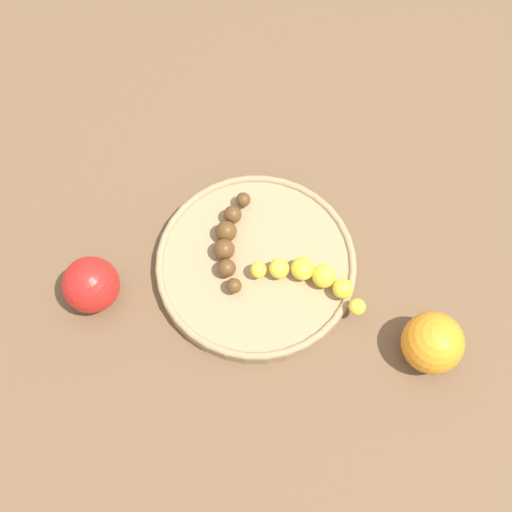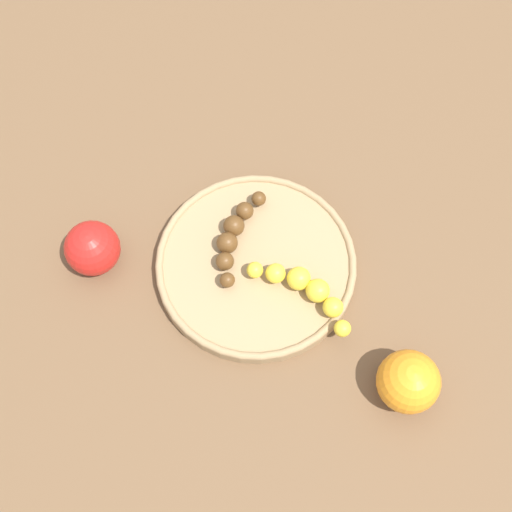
{
  "view_description": "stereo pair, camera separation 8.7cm",
  "coord_description": "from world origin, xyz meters",
  "px_view_note": "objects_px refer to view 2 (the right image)",
  "views": [
    {
      "loc": [
        0.17,
        -0.32,
        0.83
      ],
      "look_at": [
        0.0,
        0.0,
        0.04
      ],
      "focal_mm": 48.14,
      "sensor_mm": 36.0,
      "label": 1
    },
    {
      "loc": [
        0.24,
        -0.27,
        0.83
      ],
      "look_at": [
        0.0,
        0.0,
        0.04
      ],
      "focal_mm": 48.14,
      "sensor_mm": 36.0,
      "label": 2
    }
  ],
  "objects_px": {
    "fruit_bowl": "(256,264)",
    "banana_overripe": "(234,235)",
    "orange_fruit": "(408,382)",
    "banana_yellow": "(305,288)",
    "apple_red": "(92,248)"
  },
  "relations": [
    {
      "from": "apple_red",
      "to": "banana_overripe",
      "type": "bearing_deg",
      "value": 48.4
    },
    {
      "from": "fruit_bowl",
      "to": "apple_red",
      "type": "xyz_separation_m",
      "value": [
        -0.16,
        -0.13,
        0.02
      ]
    },
    {
      "from": "fruit_bowl",
      "to": "banana_overripe",
      "type": "xyz_separation_m",
      "value": [
        -0.04,
        0.0,
        0.02
      ]
    },
    {
      "from": "banana_overripe",
      "to": "orange_fruit",
      "type": "relative_size",
      "value": 1.76
    },
    {
      "from": "fruit_bowl",
      "to": "banana_yellow",
      "type": "xyz_separation_m",
      "value": [
        0.07,
        0.01,
        0.02
      ]
    },
    {
      "from": "fruit_bowl",
      "to": "banana_overripe",
      "type": "height_order",
      "value": "banana_overripe"
    },
    {
      "from": "orange_fruit",
      "to": "banana_overripe",
      "type": "bearing_deg",
      "value": 178.85
    },
    {
      "from": "fruit_bowl",
      "to": "banana_overripe",
      "type": "distance_m",
      "value": 0.05
    },
    {
      "from": "apple_red",
      "to": "fruit_bowl",
      "type": "bearing_deg",
      "value": 38.94
    },
    {
      "from": "banana_overripe",
      "to": "banana_yellow",
      "type": "xyz_separation_m",
      "value": [
        0.12,
        0.01,
        0.0
      ]
    },
    {
      "from": "fruit_bowl",
      "to": "orange_fruit",
      "type": "bearing_deg",
      "value": -0.31
    },
    {
      "from": "banana_overripe",
      "to": "apple_red",
      "type": "relative_size",
      "value": 1.86
    },
    {
      "from": "banana_yellow",
      "to": "apple_red",
      "type": "relative_size",
      "value": 2.12
    },
    {
      "from": "fruit_bowl",
      "to": "banana_overripe",
      "type": "relative_size",
      "value": 1.96
    },
    {
      "from": "banana_overripe",
      "to": "banana_yellow",
      "type": "height_order",
      "value": "banana_yellow"
    }
  ]
}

